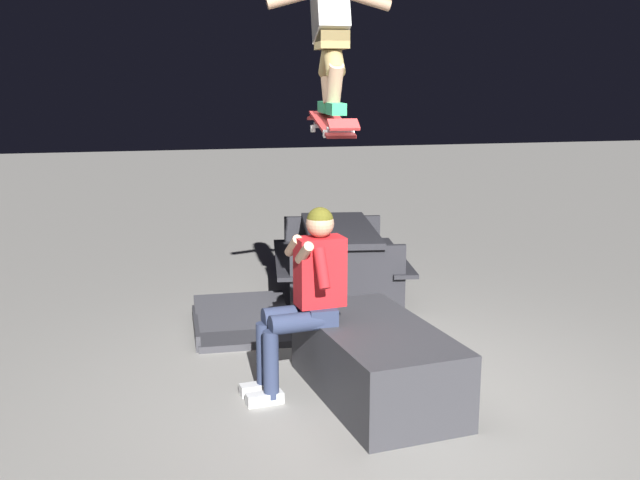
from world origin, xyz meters
name	(u,v)px	position (x,y,z in m)	size (l,w,h in m)	color
ground_plane	(376,398)	(0.00, 0.00, 0.00)	(40.00, 40.00, 0.00)	gray
ledge_box_main	(376,362)	(0.03, 0.00, 0.27)	(1.52, 0.77, 0.53)	#38383D
person_sitting_on_ledge	(306,291)	(0.23, 0.47, 0.77)	(0.60, 0.77, 1.37)	#2D3856
skateboard	(331,124)	(0.38, 0.24, 1.93)	(1.03, 0.27, 0.15)	#B72D2D
skater_airborne	(330,24)	(0.44, 0.24, 2.62)	(0.63, 0.89, 1.12)	#2D9E66
kicker_ramp	(244,326)	(1.67, 0.73, 0.05)	(1.04, 0.92, 0.30)	#38383D
picnic_table_back	(339,250)	(2.56, -0.40, 0.50)	(1.89, 1.59, 0.75)	#28282D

